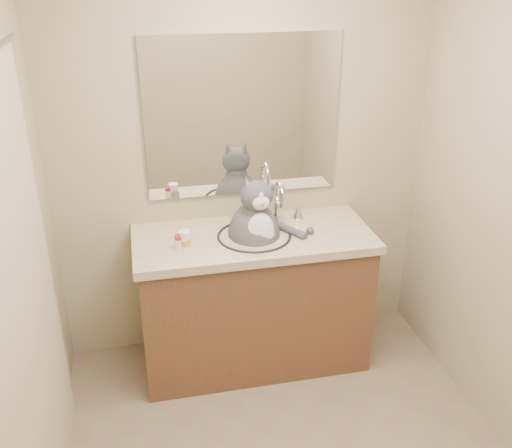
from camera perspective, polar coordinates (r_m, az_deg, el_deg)
The scene contains 8 objects.
room at distance 2.20m, azimuth 4.98°, elevation -3.76°, with size 2.22×2.52×2.42m.
vanity at distance 3.39m, azimuth -0.24°, elevation -7.25°, with size 1.34×0.59×1.12m.
mirror at distance 3.23m, azimuth -1.30°, elevation 10.63°, with size 1.10×0.02×0.90m, color white.
shower_curtain at distance 2.34m, azimuth -21.77°, elevation -8.64°, with size 0.02×1.30×1.93m.
cat at distance 3.17m, azimuth -0.10°, elevation -0.68°, with size 0.45×0.35×0.58m.
pill_bottle_redcap at distance 3.04m, azimuth -7.69°, elevation -1.84°, with size 0.06×0.06×0.08m.
pill_bottle_orange at distance 3.04m, azimuth -7.14°, elevation -1.65°, with size 0.08×0.08×0.11m.
grey_canister at distance 3.07m, azimuth -6.93°, elevation -1.64°, with size 0.04×0.04×0.07m.
Camera 1 is at (-0.59, -1.83, 2.26)m, focal length 40.00 mm.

